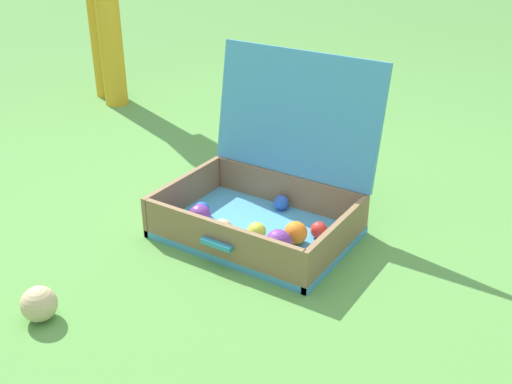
{
  "coord_description": "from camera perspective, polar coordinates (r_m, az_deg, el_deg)",
  "views": [
    {
      "loc": [
        0.96,
        -1.43,
        1.05
      ],
      "look_at": [
        -0.0,
        0.07,
        0.16
      ],
      "focal_mm": 42.93,
      "sensor_mm": 36.0,
      "label": 1
    }
  ],
  "objects": [
    {
      "name": "ground_plane",
      "position": [
        2.01,
        -1.02,
        -4.86
      ],
      "size": [
        16.0,
        16.0,
        0.0
      ],
      "primitive_type": "plane",
      "color": "#569342"
    },
    {
      "name": "open_suitcase",
      "position": [
        2.04,
        0.9,
        -0.32
      ],
      "size": [
        0.62,
        0.54,
        0.57
      ],
      "color": "#4799C6",
      "rests_on": "ground"
    },
    {
      "name": "stray_ball_on_grass",
      "position": [
        1.76,
        -19.56,
        -9.8
      ],
      "size": [
        0.1,
        0.1,
        0.1
      ],
      "primitive_type": "sphere",
      "color": "#D1B784",
      "rests_on": "ground"
    }
  ]
}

